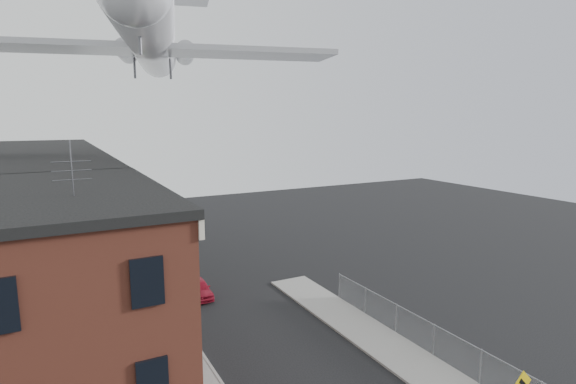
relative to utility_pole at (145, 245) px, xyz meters
The scene contains 17 objects.
sidewalk_left 7.57m from the utility_pole, 89.05° to the left, with size 3.00×62.00×0.12m, color gray.
sidewalk_right 16.99m from the utility_pole, 47.23° to the right, with size 3.00×26.00×0.12m, color gray.
curb_left 7.72m from the utility_pole, 75.52° to the left, with size 0.15×62.00×0.14m, color gray.
curb_right 16.07m from the utility_pole, 51.19° to the right, with size 0.15×26.00×0.14m, color gray.
corner_building 12.73m from the utility_pole, 120.17° to the right, with size 10.31×12.30×12.15m.
row_house_a 6.55m from the utility_pole, 166.73° to the right, with size 11.98×7.00×10.30m.
row_house_b 8.42m from the utility_pole, 139.15° to the left, with size 11.98×7.00×10.30m.
row_house_c 14.03m from the utility_pole, 116.97° to the left, with size 11.98×7.00×10.30m.
row_house_d 20.52m from the utility_pole, 108.07° to the left, with size 11.98×7.00×10.30m.
row_house_e 27.26m from the utility_pole, 103.50° to the left, with size 11.98×7.00×10.30m.
chainlink_fence 18.47m from the utility_pole, 45.90° to the right, with size 0.06×18.06×1.90m.
utility_pole is the anchor object (origin of this frame).
street_tree 10.00m from the utility_pole, 88.11° to the left, with size 3.22×3.20×5.20m.
car_near 5.66m from the utility_pole, 16.95° to the left, with size 1.51×3.75×1.28m, color maroon.
car_mid 8.40m from the utility_pole, 74.19° to the left, with size 1.24×3.57×1.18m, color black.
car_far 19.75m from the utility_pole, 84.06° to the left, with size 1.61×3.95×1.15m, color gray.
airplane 14.03m from the utility_pole, 62.44° to the left, with size 24.33×27.82×8.01m.
Camera 1 is at (-10.60, -11.27, 12.87)m, focal length 28.00 mm.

